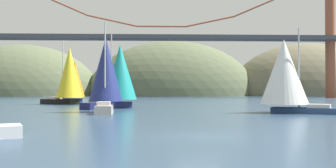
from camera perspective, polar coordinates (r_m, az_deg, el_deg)
ground_plane at (r=19.22m, az=4.46°, el=-7.79°), size 360.00×360.00×0.00m
headland_left at (r=162.79m, az=-21.01°, el=-1.68°), size 61.84×44.00×41.03m
headland_right at (r=166.05m, az=19.94°, el=-1.67°), size 62.80×44.00×43.04m
headland_center at (r=154.14m, az=0.61°, el=-1.79°), size 68.43×44.00×44.30m
suspension_bridge at (r=115.21m, az=-0.97°, el=7.44°), size 138.87×6.00×40.72m
sailboat_yellow_sail at (r=63.75m, az=-14.64°, el=1.34°), size 8.29×6.90×10.48m
sailboat_orange_sail at (r=74.03m, az=-13.90°, el=0.45°), size 7.54×4.46×8.28m
sailboat_white_mainsail at (r=40.32m, az=17.14°, el=1.47°), size 8.42×6.72×8.54m
sailboat_navy_sail at (r=39.97m, az=-9.32°, el=1.67°), size 3.74×6.84×9.13m
sailboat_teal_sail at (r=49.69m, az=-7.34°, el=1.41°), size 7.49×8.26×9.50m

